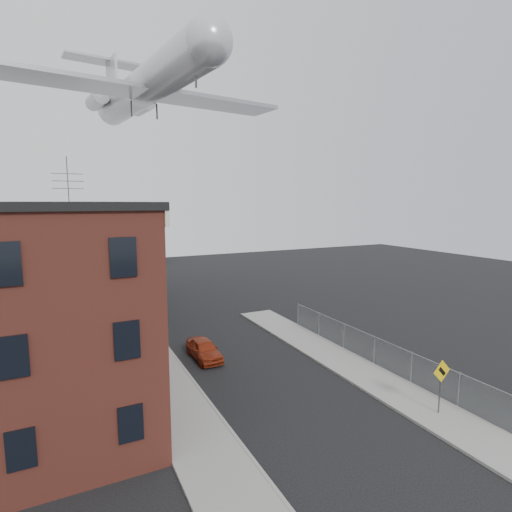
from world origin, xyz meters
The scene contains 19 objects.
ground centered at (0.00, 0.00, 0.00)m, with size 120.00×120.00×0.00m, color black.
sidewalk_left centered at (-5.50, 24.00, 0.06)m, with size 3.00×62.00×0.12m, color gray.
sidewalk_right centered at (5.50, 6.00, 0.06)m, with size 3.00×26.00×0.12m, color gray.
curb_left centered at (-4.05, 24.00, 0.07)m, with size 0.15×62.00×0.14m, color gray.
curb_right centered at (4.05, 6.00, 0.07)m, with size 0.15×26.00×0.14m, color gray.
corner_building centered at (-12.00, 7.00, 5.16)m, with size 10.31×12.30×12.15m.
row_house_a centered at (-11.96, 16.50, 5.13)m, with size 11.98×7.00×10.30m.
row_house_b centered at (-11.96, 23.50, 5.13)m, with size 11.98×7.00×10.30m.
row_house_c centered at (-11.96, 30.50, 5.13)m, with size 11.98×7.00×10.30m.
row_house_d centered at (-11.96, 37.50, 5.13)m, with size 11.98×7.00×10.30m.
row_house_e centered at (-11.96, 44.50, 5.13)m, with size 11.98×7.00×10.30m.
chainlink_fence centered at (7.00, 5.00, 1.00)m, with size 0.06×18.06×1.90m.
warning_sign centered at (5.60, -1.03, 1.88)m, with size 1.10×0.11×2.80m.
utility_pole centered at (-5.60, 18.00, 4.67)m, with size 1.80×0.26×9.00m.
street_tree centered at (-5.27, 27.92, 3.45)m, with size 3.22×3.20×5.20m.
car_near centered at (-2.35, 10.72, 0.66)m, with size 1.56×3.88×1.32m, color maroon.
car_mid centered at (-3.60, 20.97, 0.54)m, with size 1.14×3.27×1.08m, color black.
car_far centered at (-1.80, 30.53, 0.53)m, with size 1.49×3.66×1.06m, color slate.
airplane centered at (-2.26, 27.23, 21.18)m, with size 25.63×29.27×8.42m.
Camera 1 is at (-10.43, -13.38, 10.32)m, focal length 28.00 mm.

